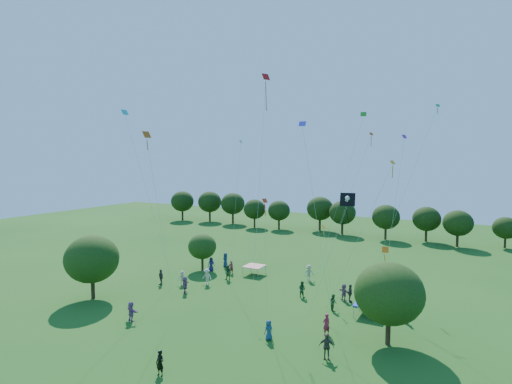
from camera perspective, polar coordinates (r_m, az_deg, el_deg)
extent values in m
cylinder|color=#422B19|center=(44.13, -22.27, -12.79)|extent=(0.37, 0.37, 1.80)
ellipsoid|color=#224012|center=(43.31, -22.39, -8.83)|extent=(5.24, 5.24, 4.72)
cylinder|color=#422B19|center=(51.57, -7.66, -10.14)|extent=(0.30, 0.30, 1.47)
ellipsoid|color=#224012|center=(51.05, -7.69, -7.71)|extent=(3.53, 3.53, 3.18)
cylinder|color=#422B19|center=(33.21, 18.33, -18.58)|extent=(0.37, 0.37, 1.78)
ellipsoid|color=#224012|center=(32.13, 18.48, -13.55)|extent=(5.12, 5.12, 4.60)
cylinder|color=#422B19|center=(93.38, -10.46, -3.31)|extent=(0.44, 0.44, 2.15)
ellipsoid|color=#1A320E|center=(92.99, -10.49, -1.31)|extent=(5.17, 5.17, 4.65)
cylinder|color=#422B19|center=(90.86, -6.61, -3.48)|extent=(0.45, 0.45, 2.17)
ellipsoid|color=#1A320E|center=(90.46, -6.63, -1.40)|extent=(5.22, 5.22, 4.70)
cylinder|color=#422B19|center=(87.18, -3.32, -3.80)|extent=(0.44, 0.44, 2.15)
ellipsoid|color=#1A320E|center=(86.76, -3.33, -1.66)|extent=(5.17, 5.17, 4.65)
cylinder|color=#422B19|center=(82.00, -0.21, -4.43)|extent=(0.38, 0.38, 1.87)
ellipsoid|color=#1A320E|center=(81.61, -0.21, -2.47)|extent=(4.48, 4.48, 4.03)
cylinder|color=#422B19|center=(80.25, 3.29, -4.65)|extent=(0.38, 0.38, 1.84)
ellipsoid|color=#1A320E|center=(79.85, 3.30, -2.67)|extent=(4.42, 4.42, 3.98)
cylinder|color=#422B19|center=(79.60, 9.09, -4.67)|extent=(0.44, 0.44, 2.14)
ellipsoid|color=#1A320E|center=(79.14, 9.12, -2.34)|extent=(5.14, 5.14, 4.63)
cylinder|color=#422B19|center=(76.06, 12.21, -5.19)|extent=(0.42, 0.42, 2.03)
ellipsoid|color=#1A320E|center=(75.61, 12.25, -2.89)|extent=(4.86, 4.86, 4.37)
cylinder|color=#422B19|center=(73.26, 18.01, -5.72)|extent=(0.40, 0.40, 1.96)
ellipsoid|color=#1A320E|center=(72.80, 18.07, -3.41)|extent=(4.71, 4.71, 4.24)
cylinder|color=#422B19|center=(73.97, 23.11, -5.78)|extent=(0.39, 0.39, 1.91)
ellipsoid|color=#1A320E|center=(73.52, 23.18, -3.55)|extent=(4.59, 4.59, 4.13)
cylinder|color=#422B19|center=(71.61, 26.81, -6.26)|extent=(0.39, 0.39, 1.89)
ellipsoid|color=#1A320E|center=(71.15, 26.89, -3.98)|extent=(4.54, 4.54, 4.08)
cylinder|color=#422B19|center=(74.33, 32.01, -6.20)|extent=(0.33, 0.33, 1.58)
ellipsoid|color=#1A320E|center=(73.95, 32.09, -4.37)|extent=(3.80, 3.80, 3.42)
cube|color=red|center=(48.93, -0.26, -10.54)|extent=(2.20, 2.20, 0.08)
cylinder|color=#999999|center=(48.69, -1.88, -11.23)|extent=(0.05, 0.05, 1.10)
cylinder|color=#999999|center=(47.76, 0.24, -11.54)|extent=(0.05, 0.05, 1.10)
cylinder|color=#999999|center=(50.37, -0.73, -10.68)|extent=(0.05, 0.05, 1.10)
cylinder|color=#999999|center=(49.47, 1.34, -10.97)|extent=(0.05, 0.05, 1.10)
cube|color=#1A33AA|center=(38.14, 15.65, -15.16)|extent=(2.20, 2.20, 0.08)
cylinder|color=#999999|center=(37.61, 13.74, -16.22)|extent=(0.05, 0.05, 1.10)
cylinder|color=#999999|center=(37.21, 16.85, -16.52)|extent=(0.05, 0.05, 1.10)
cylinder|color=#999999|center=(39.43, 14.48, -15.23)|extent=(0.05, 0.05, 1.10)
cylinder|color=#999999|center=(39.05, 17.44, -15.50)|extent=(0.05, 0.05, 1.10)
imported|color=black|center=(28.50, -13.55, -22.68)|extent=(0.63, 0.41, 1.66)
imported|color=navy|center=(50.82, -6.42, -10.21)|extent=(0.87, 0.96, 1.72)
imported|color=maroon|center=(49.47, -3.58, -10.69)|extent=(0.67, 0.70, 1.58)
imported|color=#214D22|center=(46.89, -4.02, -11.45)|extent=(0.88, 0.51, 1.74)
imported|color=#B3AD8F|center=(45.91, -10.50, -11.96)|extent=(1.08, 1.07, 1.60)
imported|color=#433E36|center=(30.16, 10.03, -20.90)|extent=(1.12, 0.72, 1.77)
imported|color=#8D5276|center=(41.42, 12.45, -13.80)|extent=(1.63, 1.26, 1.67)
imported|color=navy|center=(32.49, 1.83, -19.10)|extent=(0.72, 0.87, 1.55)
imported|color=maroon|center=(37.79, 20.49, -15.91)|extent=(0.44, 0.62, 1.55)
imported|color=#235223|center=(38.71, 10.98, -15.21)|extent=(0.81, 0.83, 1.53)
imported|color=#A7A485|center=(46.97, 7.57, -11.39)|extent=(1.30, 1.13, 1.85)
imported|color=#403933|center=(41.10, 13.30, -13.89)|extent=(0.65, 1.10, 1.76)
imported|color=#844D6F|center=(43.19, -10.08, -12.93)|extent=(1.33, 1.70, 1.75)
imported|color=navy|center=(52.50, -4.38, -9.64)|extent=(0.71, 1.00, 1.84)
imported|color=#9E1C39|center=(33.66, 10.01, -18.12)|extent=(0.73, 0.77, 1.75)
imported|color=#214D29|center=(41.66, 6.58, -13.62)|extent=(0.89, 0.59, 1.65)
imported|color=beige|center=(45.62, -7.02, -11.92)|extent=(1.18, 0.56, 1.77)
imported|color=#483C3A|center=(46.49, -13.44, -11.72)|extent=(1.11, 0.85, 1.73)
imported|color=#87508A|center=(37.34, -17.40, -15.94)|extent=(1.70, 0.98, 1.72)
cube|color=black|center=(31.78, 12.95, -1.05)|extent=(1.26, 0.84, 0.99)
cube|color=black|center=(31.98, 12.93, -3.40)|extent=(0.20, 0.25, 1.18)
sphere|color=white|center=(31.71, 12.93, -0.88)|extent=(0.36, 0.36, 0.36)
cylinder|color=white|center=(31.74, 12.92, -1.38)|extent=(0.26, 0.50, 0.33)
cylinder|color=white|center=(31.74, 12.92, -1.38)|extent=(0.26, 0.50, 0.33)
cylinder|color=beige|center=(32.14, 10.09, -9.96)|extent=(2.61, 1.86, 9.00)
cube|color=red|center=(43.41, 1.42, 16.13)|extent=(0.75, 0.90, 0.70)
cube|color=red|center=(43.10, 1.44, 13.51)|extent=(0.24, 0.63, 2.94)
cylinder|color=beige|center=(38.67, 0.52, 1.50)|extent=(2.50, 7.56, 20.88)
cube|color=#EB3F0D|center=(48.09, 16.14, 7.98)|extent=(0.51, 0.53, 0.33)
cube|color=#EB3F0D|center=(48.09, 16.13, 6.94)|extent=(0.09, 0.27, 1.17)
cylinder|color=beige|center=(46.12, 12.89, -1.57)|extent=(3.89, 5.34, 15.34)
cube|color=#FA310D|center=(31.95, 1.27, -1.25)|extent=(0.41, 0.47, 0.31)
cube|color=#FA310D|center=(32.07, 1.30, -2.55)|extent=(0.12, 0.23, 0.97)
cylinder|color=beige|center=(32.92, 1.40, -9.42)|extent=(0.02, 0.38, 9.12)
cube|color=orange|center=(31.70, 18.94, 4.03)|extent=(0.43, 0.46, 0.28)
cube|color=orange|center=(31.76, 18.92, 2.74)|extent=(0.10, 0.22, 0.94)
cylinder|color=beige|center=(33.15, 14.33, -6.74)|extent=(5.16, 0.66, 12.21)
cube|color=#1C9B50|center=(44.75, 24.55, 11.18)|extent=(0.45, 0.41, 0.30)
cube|color=#1C9B50|center=(44.74, 24.53, 10.49)|extent=(0.09, 0.15, 0.60)
cylinder|color=beige|center=(42.69, 20.28, -0.55)|extent=(5.52, 4.36, 17.83)
cube|color=#1223BC|center=(33.38, 6.64, 9.67)|extent=(0.64, 0.51, 0.42)
cylinder|color=beige|center=(33.86, 8.63, -3.78)|extent=(2.18, 1.35, 15.27)
cube|color=purple|center=(38.95, 20.43, 7.44)|extent=(0.46, 0.49, 0.34)
cylinder|color=beige|center=(38.79, 19.00, -3.49)|extent=(1.39, 1.18, 14.48)
cube|color=silver|center=(44.81, -2.20, 7.23)|extent=(0.26, 0.40, 0.33)
cylinder|color=beige|center=(44.76, -2.97, -2.22)|extent=(0.78, 1.21, 14.43)
cube|color=#0BA7B1|center=(43.68, -18.23, 10.77)|extent=(0.50, 0.71, 0.55)
cylinder|color=beige|center=(43.78, -15.11, -0.76)|extent=(2.82, 3.32, 17.13)
cube|color=#D14B0C|center=(35.54, -15.35, 7.92)|extent=(0.51, 0.73, 0.57)
cube|color=#D14B0C|center=(35.54, -15.27, 6.53)|extent=(0.16, 0.20, 0.88)
cylinder|color=beige|center=(35.94, -13.51, -4.05)|extent=(1.40, 1.46, 14.41)
cube|color=#FF640D|center=(33.16, 17.98, -7.84)|extent=(0.53, 0.33, 0.44)
cube|color=#FF640D|center=(33.41, 17.96, -9.33)|extent=(0.20, 0.25, 1.16)
cylinder|color=beige|center=(34.41, 13.85, -12.22)|extent=(4.82, 0.12, 5.32)
cube|color=orange|center=(40.65, 9.65, -4.94)|extent=(0.36, 0.44, 0.30)
cube|color=orange|center=(40.79, 9.66, -5.69)|extent=(0.13, 0.15, 0.60)
cylinder|color=beige|center=(40.69, 10.10, -9.25)|extent=(1.06, 0.90, 5.68)
cube|color=#1E8418|center=(46.65, 15.10, 10.69)|extent=(0.71, 0.55, 0.51)
cylinder|color=beige|center=(45.02, 11.99, -0.42)|extent=(3.71, 4.12, 17.34)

